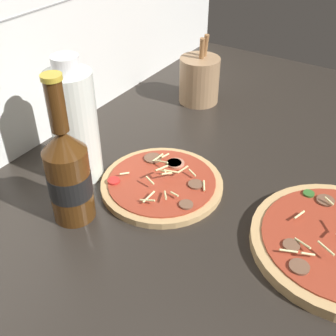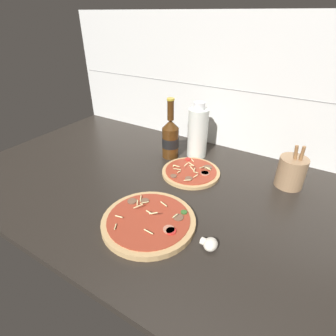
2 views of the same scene
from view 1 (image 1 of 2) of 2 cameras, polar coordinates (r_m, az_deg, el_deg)
counter_slab at (r=73.34cm, az=6.12°, el=-9.21°), size 160.00×90.00×2.50cm
pizza_far at (r=80.56cm, az=-0.81°, el=-2.08°), size 23.34×23.34×4.82cm
beer_bottle at (r=71.13cm, az=-13.37°, el=-0.70°), size 7.39×7.39×26.53cm
oil_bottle at (r=80.14cm, az=-12.32°, el=5.85°), size 8.71×8.71×24.56cm
utensil_crock at (r=108.96cm, az=4.26°, el=11.87°), size 10.07×10.07×16.99cm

